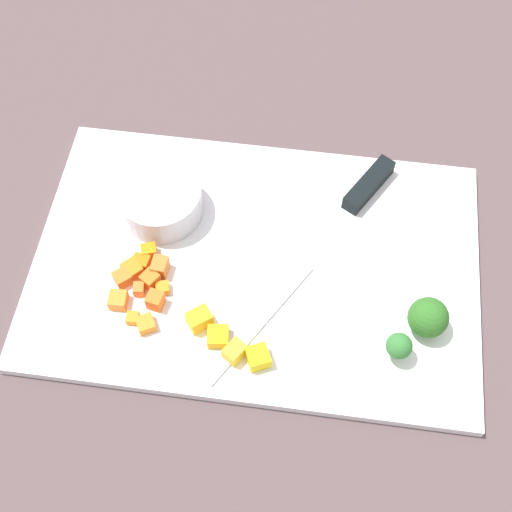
{
  "coord_description": "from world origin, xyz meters",
  "views": [
    {
      "loc": [
        -0.05,
        0.35,
        0.64
      ],
      "look_at": [
        0.0,
        0.0,
        0.02
      ],
      "focal_mm": 47.7,
      "sensor_mm": 36.0,
      "label": 1
    }
  ],
  "objects": [
    {
      "name": "carrot_dice_3",
      "position": [
        0.13,
        0.07,
        0.02
      ],
      "size": [
        0.02,
        0.02,
        0.01
      ],
      "primitive_type": "cube",
      "rotation": [
        0.0,
        0.0,
        1.62
      ],
      "color": "orange",
      "rests_on": "cutting_board"
    },
    {
      "name": "carrot_dice_1",
      "position": [
        0.11,
        0.09,
        0.02
      ],
      "size": [
        0.01,
        0.01,
        0.01
      ],
      "primitive_type": "cube",
      "rotation": [
        0.0,
        0.0,
        0.03
      ],
      "color": "orange",
      "rests_on": "cutting_board"
    },
    {
      "name": "cutting_board",
      "position": [
        0.0,
        0.0,
        0.01
      ],
      "size": [
        0.47,
        0.31,
        0.01
      ],
      "primitive_type": "cube",
      "color": "white",
      "rests_on": "ground_plane"
    },
    {
      "name": "pepper_dice_1",
      "position": [
        0.01,
        0.11,
        0.02
      ],
      "size": [
        0.03,
        0.03,
        0.02
      ],
      "primitive_type": "cube",
      "rotation": [
        0.0,
        0.0,
        2.56
      ],
      "color": "yellow",
      "rests_on": "cutting_board"
    },
    {
      "name": "broccoli_floret_0",
      "position": [
        -0.15,
        0.09,
        0.03
      ],
      "size": [
        0.03,
        0.03,
        0.04
      ],
      "color": "#8FBB56",
      "rests_on": "cutting_board"
    },
    {
      "name": "prep_bowl",
      "position": [
        0.11,
        -0.05,
        0.03
      ],
      "size": [
        0.09,
        0.09,
        0.04
      ],
      "primitive_type": "cylinder",
      "color": "#BDBAC3",
      "rests_on": "cutting_board"
    },
    {
      "name": "pepper_dice_3",
      "position": [
        -0.02,
        0.11,
        0.02
      ],
      "size": [
        0.03,
        0.03,
        0.02
      ],
      "primitive_type": "cube",
      "rotation": [
        0.0,
        0.0,
        2.0
      ],
      "color": "yellow",
      "rests_on": "cutting_board"
    },
    {
      "name": "carrot_dice_6",
      "position": [
        0.11,
        0.04,
        0.02
      ],
      "size": [
        0.02,
        0.02,
        0.02
      ],
      "primitive_type": "cube",
      "rotation": [
        0.0,
        0.0,
        1.02
      ],
      "color": "orange",
      "rests_on": "cutting_board"
    },
    {
      "name": "pepper_dice_2",
      "position": [
        0.05,
        0.08,
        0.02
      ],
      "size": [
        0.03,
        0.03,
        0.02
      ],
      "primitive_type": "cube",
      "rotation": [
        0.0,
        0.0,
        2.22
      ],
      "color": "yellow",
      "rests_on": "cutting_board"
    },
    {
      "name": "carrot_dice_8",
      "position": [
        0.1,
        0.09,
        0.02
      ],
      "size": [
        0.02,
        0.02,
        0.01
      ],
      "primitive_type": "cube",
      "rotation": [
        0.0,
        0.0,
        2.07
      ],
      "color": "orange",
      "rests_on": "cutting_board"
    },
    {
      "name": "ground_plane",
      "position": [
        0.0,
        0.0,
        0.0
      ],
      "size": [
        4.0,
        4.0,
        0.0
      ],
      "primitive_type": "plane",
      "color": "#564547"
    },
    {
      "name": "carrot_dice_5",
      "position": [
        0.09,
        0.06,
        0.02
      ],
      "size": [
        0.02,
        0.02,
        0.02
      ],
      "primitive_type": "cube",
      "rotation": [
        0.0,
        0.0,
        2.95
      ],
      "color": "orange",
      "rests_on": "cutting_board"
    },
    {
      "name": "pepper_dice_0",
      "position": [
        0.02,
        0.1,
        0.02
      ],
      "size": [
        0.02,
        0.02,
        0.02
      ],
      "primitive_type": "cube",
      "rotation": [
        0.0,
        0.0,
        1.7
      ],
      "color": "yellow",
      "rests_on": "cutting_board"
    },
    {
      "name": "carrot_dice_10",
      "position": [
        0.09,
        0.05,
        0.02
      ],
      "size": [
        0.02,
        0.02,
        0.01
      ],
      "primitive_type": "cube",
      "rotation": [
        0.0,
        0.0,
        0.27
      ],
      "color": "orange",
      "rests_on": "cutting_board"
    },
    {
      "name": "broccoli_floret_1",
      "position": [
        -0.18,
        0.05,
        0.03
      ],
      "size": [
        0.04,
        0.04,
        0.04
      ],
      "color": "#95BF57",
      "rests_on": "cutting_board"
    },
    {
      "name": "carrot_dice_7",
      "position": [
        0.11,
        0.01,
        0.02
      ],
      "size": [
        0.02,
        0.02,
        0.01
      ],
      "primitive_type": "cube",
      "rotation": [
        0.0,
        0.0,
        1.9
      ],
      "color": "orange",
      "rests_on": "cutting_board"
    },
    {
      "name": "carrot_dice_9",
      "position": [
        0.12,
        0.02,
        0.02
      ],
      "size": [
        0.02,
        0.02,
        0.01
      ],
      "primitive_type": "cube",
      "rotation": [
        0.0,
        0.0,
        1.44
      ],
      "color": "orange",
      "rests_on": "cutting_board"
    },
    {
      "name": "carrot_dice_2",
      "position": [
        0.1,
        0.03,
        0.02
      ],
      "size": [
        0.02,
        0.02,
        0.02
      ],
      "primitive_type": "cube",
      "rotation": [
        0.0,
        0.0,
        3.07
      ],
      "color": "orange",
      "rests_on": "cutting_board"
    },
    {
      "name": "carrot_dice_4",
      "position": [
        0.11,
        0.05,
        0.02
      ],
      "size": [
        0.01,
        0.01,
        0.01
      ],
      "primitive_type": "cube",
      "rotation": [
        0.0,
        0.0,
        0.13
      ],
      "color": "orange",
      "rests_on": "cutting_board"
    },
    {
      "name": "carrot_dice_11",
      "position": [
        0.13,
        0.03,
        0.02
      ],
      "size": [
        0.03,
        0.03,
        0.01
      ],
      "primitive_type": "cube",
      "rotation": [
        0.0,
        0.0,
        0.79
      ],
      "color": "orange",
      "rests_on": "cutting_board"
    },
    {
      "name": "carrot_dice_0",
      "position": [
        0.13,
        0.04,
        0.02
      ],
      "size": [
        0.02,
        0.02,
        0.01
      ],
      "primitive_type": "cube",
      "rotation": [
        0.0,
        0.0,
        0.71
      ],
      "color": "orange",
      "rests_on": "cutting_board"
    },
    {
      "name": "chef_knife",
      "position": [
        -0.08,
        -0.05,
        0.02
      ],
      "size": [
        0.19,
        0.29,
        0.02
      ],
      "rotation": [
        0.0,
        0.0,
        1.03
      ],
      "color": "silver",
      "rests_on": "cutting_board"
    }
  ]
}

